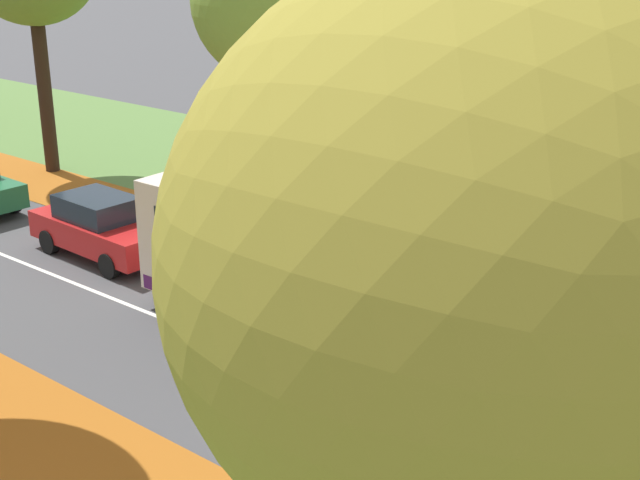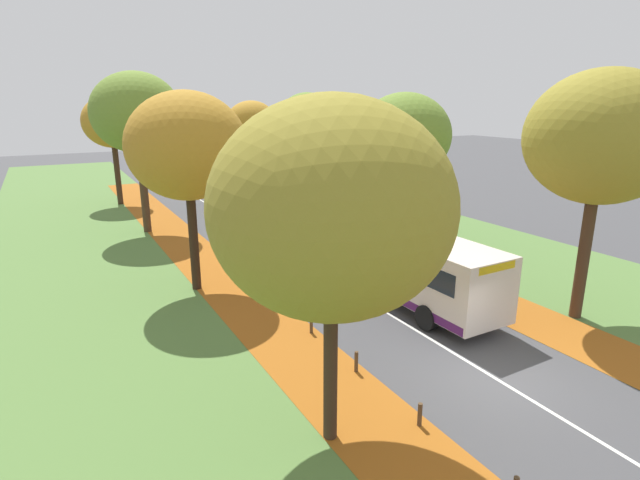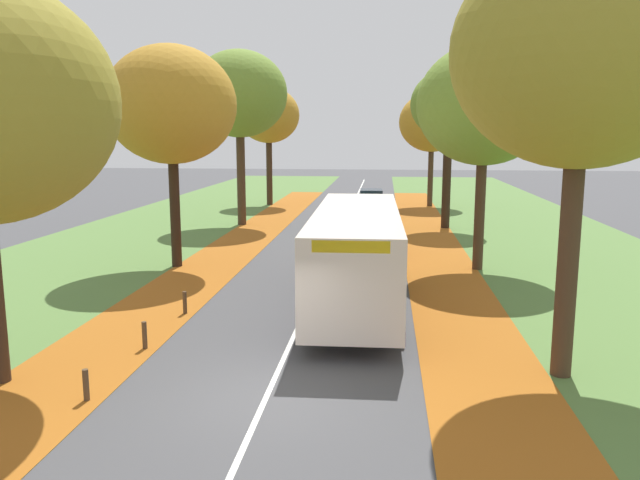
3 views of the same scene
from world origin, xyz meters
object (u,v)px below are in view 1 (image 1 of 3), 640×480
object	(u,v)px
tree_left_nearest	(520,257)
bus	(363,274)
tree_right_near	(290,1)
bollard_fourth	(242,476)
car_red_lead	(102,227)

from	to	relation	value
tree_left_nearest	bus	world-z (taller)	tree_left_nearest
tree_left_nearest	tree_right_near	distance (m)	17.23
bollard_fourth	bus	bearing A→B (deg)	16.00
bus	car_red_lead	xyz separation A→B (m)	(0.11, 8.45, -0.89)
bus	car_red_lead	size ratio (longest dim) A/B	2.45
tree_left_nearest	car_red_lead	size ratio (longest dim) A/B	1.97
tree_right_near	car_red_lead	xyz separation A→B (m)	(-4.39, 2.72, -5.51)
bus	tree_right_near	bearing A→B (deg)	51.81
bollard_fourth	tree_left_nearest	bearing A→B (deg)	-113.27
tree_right_near	car_red_lead	bearing A→B (deg)	148.21
tree_left_nearest	car_red_lead	xyz separation A→B (m)	(7.42, 15.25, -5.09)
bollard_fourth	car_red_lead	bearing A→B (deg)	62.66
tree_left_nearest	tree_right_near	size ratio (longest dim) A/B	0.97
bollard_fourth	car_red_lead	world-z (taller)	car_red_lead
tree_left_nearest	car_red_lead	distance (m)	17.71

